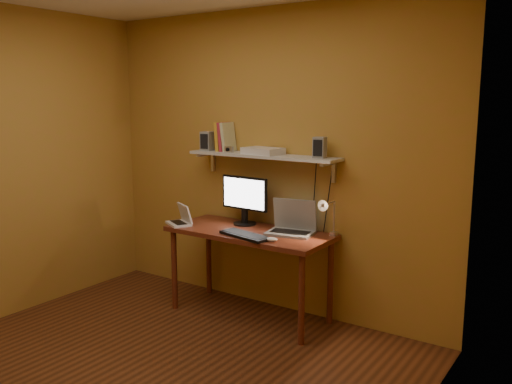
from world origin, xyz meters
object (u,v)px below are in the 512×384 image
Objects in this scene: monitor at (245,198)px; laptop at (292,224)px; desk at (250,240)px; shelf_camera at (229,149)px; wall_shelf at (262,156)px; netbook at (181,219)px; keyboard at (245,235)px; router at (263,151)px; mouse at (272,239)px; speaker_left at (207,141)px; speaker_right at (320,147)px; desk_lamp at (328,213)px.

monitor is 0.53m from laptop.
shelf_camera reaches higher than desk.
wall_shelf is at bearing 158.38° from laptop.
netbook reaches higher than keyboard.
wall_shelf is at bearing 56.80° from netbook.
router is (0.00, 0.00, 0.04)m from wall_shelf.
speaker_left is at bearing 145.91° from mouse.
desk is at bearing -41.49° from monitor.
desk is at bearing -169.89° from laptop.
speaker_left is (-0.68, 0.37, 0.70)m from keyboard.
keyboard is (0.09, -0.20, 0.10)m from desk.
speaker_right is at bearing 6.31° from monitor.
desk_lamp is (0.66, -0.07, -0.40)m from wall_shelf.
router reaches higher than laptop.
keyboard is at bearing -137.50° from laptop.
speaker_left is 1.03× the size of speaker_right.
desk_lamp is at bearing -38.54° from speaker_right.
mouse is (0.35, -0.20, 0.10)m from desk.
desk_lamp reaches higher than desk.
monitor is at bearing 136.01° from desk.
keyboard is 0.25m from mouse.
laptop is 0.87m from shelf_camera.
wall_shelf is 8.18× the size of speaker_left.
desk is 1.00× the size of wall_shelf.
mouse is at bearing -134.27° from desk_lamp.
keyboard is 2.68× the size of speaker_left.
speaker_right is 1.76× the size of shelf_camera.
speaker_right reaches higher than laptop.
mouse is at bearing -29.51° from desk.
keyboard is at bearing -150.31° from desk_lamp.
desk_lamp is 0.52m from speaker_right.
speaker_right is at bearing 0.67° from wall_shelf.
laptop is 4.34× the size of shelf_camera.
speaker_left reaches higher than desk_lamp.
mouse is 0.54× the size of speaker_left.
desk_lamp is 1.34m from speaker_left.
speaker_right is 0.86m from shelf_camera.
speaker_left is (0.03, 0.33, 0.66)m from netbook.
laptop is at bearing -10.16° from speaker_left.
monitor is at bearing 166.53° from laptop.
desk is 0.73m from desk_lamp.
monitor is 1.15× the size of laptop.
desk_lamp is at bearing -6.19° from router.
router is at bearing -4.96° from speaker_left.
netbook is (-0.62, -0.35, -0.56)m from wall_shelf.
speaker_right reaches higher than netbook.
monitor is 0.84m from speaker_right.
desk is at bearing -23.73° from speaker_left.
router is at bearing 173.81° from desk_lamp.
laptop is 1.00m from netbook.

